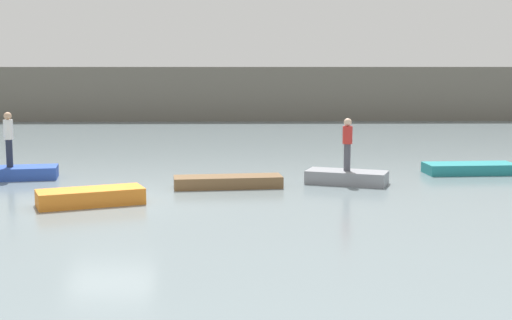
# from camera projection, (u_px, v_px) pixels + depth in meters

# --- Properties ---
(ground_plane) EXTENTS (120.00, 120.00, 0.00)m
(ground_plane) POSITION_uv_depth(u_px,v_px,m) (109.00, 201.00, 20.35)
(ground_plane) COLOR slate
(embankment_wall) EXTENTS (80.00, 1.20, 3.71)m
(embankment_wall) POSITION_uv_depth(u_px,v_px,m) (186.00, 94.00, 48.78)
(embankment_wall) COLOR #666056
(embankment_wall) RESTS_ON ground_plane
(rowboat_blue) EXTENTS (3.28, 1.70, 0.42)m
(rowboat_blue) POSITION_uv_depth(u_px,v_px,m) (10.00, 173.00, 24.21)
(rowboat_blue) COLOR #2B4CAD
(rowboat_blue) RESTS_ON ground_plane
(rowboat_orange) EXTENTS (3.11, 2.09, 0.45)m
(rowboat_orange) POSITION_uv_depth(u_px,v_px,m) (91.00, 197.00, 19.80)
(rowboat_orange) COLOR orange
(rowboat_orange) RESTS_ON ground_plane
(rowboat_brown) EXTENTS (3.53, 1.37, 0.37)m
(rowboat_brown) POSITION_uv_depth(u_px,v_px,m) (228.00, 182.00, 22.60)
(rowboat_brown) COLOR brown
(rowboat_brown) RESTS_ON ground_plane
(rowboat_grey) EXTENTS (2.83, 1.94, 0.43)m
(rowboat_grey) POSITION_uv_depth(u_px,v_px,m) (347.00, 177.00, 23.27)
(rowboat_grey) COLOR gray
(rowboat_grey) RESTS_ON ground_plane
(rowboat_teal) EXTENTS (3.26, 1.42, 0.38)m
(rowboat_teal) POSITION_uv_depth(u_px,v_px,m) (470.00, 168.00, 25.44)
(rowboat_teal) COLOR teal
(rowboat_teal) RESTS_ON ground_plane
(person_white_shirt) EXTENTS (0.32, 0.32, 1.88)m
(person_white_shirt) POSITION_uv_depth(u_px,v_px,m) (9.00, 136.00, 24.04)
(person_white_shirt) COLOR #232838
(person_white_shirt) RESTS_ON rowboat_blue
(person_red_shirt) EXTENTS (0.32, 0.32, 1.73)m
(person_red_shirt) POSITION_uv_depth(u_px,v_px,m) (347.00, 141.00, 23.11)
(person_red_shirt) COLOR #4C4C56
(person_red_shirt) RESTS_ON rowboat_grey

